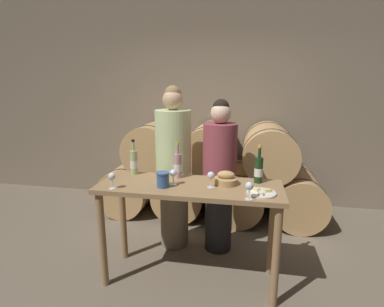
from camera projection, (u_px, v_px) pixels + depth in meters
name	position (u px, v px, depth m)	size (l,w,h in m)	color
ground_plane	(190.00, 278.00, 2.80)	(10.00, 10.00, 0.00)	#726654
stone_wall_back	(216.00, 95.00, 4.41)	(10.00, 0.12, 3.20)	#7F705B
barrel_stack	(210.00, 173.00, 4.07)	(2.94, 0.96, 1.26)	tan
tasting_table	(190.00, 201.00, 2.62)	(1.59, 0.57, 0.92)	#99754C
person_left	(174.00, 168.00, 3.20)	(0.37, 0.37, 1.75)	#756651
person_right	(219.00, 176.00, 3.12)	(0.35, 0.35, 1.62)	#232326
wine_bottle_red	(259.00, 170.00, 2.61)	(0.07, 0.07, 0.34)	#193819
wine_bottle_white	(134.00, 162.00, 2.86)	(0.07, 0.07, 0.34)	#ADBC7F
wine_bottle_rose	(178.00, 165.00, 2.75)	(0.07, 0.07, 0.33)	#BC8E93
blue_crock	(163.00, 179.00, 2.51)	(0.11, 0.11, 0.13)	#335693
bread_basket	(226.00, 179.00, 2.59)	(0.20, 0.20, 0.12)	tan
cheese_plate	(261.00, 193.00, 2.36)	(0.23, 0.23, 0.04)	white
wine_glass_far_left	(112.00, 177.00, 2.46)	(0.06, 0.06, 0.14)	white
wine_glass_left	(173.00, 174.00, 2.56)	(0.06, 0.06, 0.14)	white
wine_glass_center	(211.00, 176.00, 2.49)	(0.06, 0.06, 0.14)	white
wine_glass_right	(249.00, 187.00, 2.23)	(0.06, 0.06, 0.14)	white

